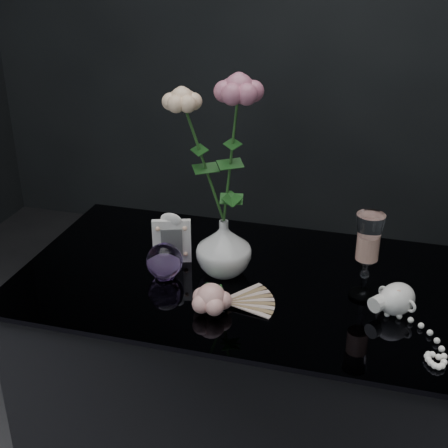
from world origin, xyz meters
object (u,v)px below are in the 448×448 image
(pearl_jar, at_px, (397,298))
(picture_frame, at_px, (172,238))
(vase, at_px, (224,247))
(paperweight, at_px, (164,261))
(loose_rose, at_px, (211,298))
(wine_glass, at_px, (367,257))

(pearl_jar, bearing_deg, picture_frame, -151.73)
(vase, bearing_deg, pearl_jar, -9.00)
(paperweight, bearing_deg, pearl_jar, -0.58)
(picture_frame, distance_m, paperweight, 0.08)
(loose_rose, bearing_deg, picture_frame, 115.08)
(wine_glass, relative_size, paperweight, 2.33)
(loose_rose, relative_size, pearl_jar, 0.77)
(wine_glass, height_order, loose_rose, wine_glass)
(vase, bearing_deg, wine_glass, -3.06)
(vase, xyz_separation_m, pearl_jar, (0.39, -0.06, -0.03))
(loose_rose, bearing_deg, wine_glass, 11.03)
(paperweight, height_order, loose_rose, paperweight)
(loose_rose, xyz_separation_m, pearl_jar, (0.37, 0.10, 0.00))
(vase, height_order, paperweight, vase)
(wine_glass, distance_m, loose_rose, 0.34)
(vase, distance_m, picture_frame, 0.13)
(vase, bearing_deg, loose_rose, -83.78)
(picture_frame, bearing_deg, paperweight, -101.17)
(vase, xyz_separation_m, loose_rose, (0.02, -0.16, -0.03))
(vase, relative_size, pearl_jar, 0.55)
(picture_frame, distance_m, loose_rose, 0.24)
(vase, xyz_separation_m, wine_glass, (0.32, -0.02, 0.03))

